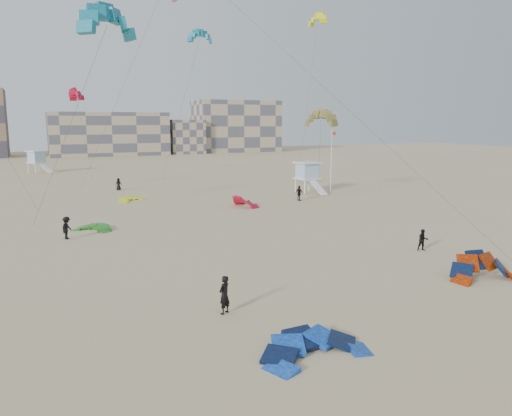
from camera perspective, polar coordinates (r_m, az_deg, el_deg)
name	(u,v)px	position (r m, az deg, el deg)	size (l,w,h in m)	color
ground	(282,332)	(22.82, 2.98, -14.02)	(320.00, 320.00, 0.00)	tan
kite_ground_blue	(315,355)	(20.96, 6.75, -16.34)	(4.45, 4.55, 1.16)	blue
kite_ground_orange	(482,280)	(32.70, 24.46, -7.48)	(4.06, 3.22, 2.54)	red
kite_ground_green	(93,230)	(45.42, -18.10, -2.42)	(3.23, 3.38, 0.78)	#17851E
kite_ground_red_far	(245,207)	(55.26, -1.25, 0.17)	(3.62, 3.17, 2.05)	red
kite_ground_yellow	(132,201)	(61.28, -13.99, 0.83)	(3.44, 3.57, 0.79)	#DEF20D
kitesurfer_main	(224,295)	(24.57, -3.64, -9.87)	(0.69, 0.45, 1.90)	black
kitesurfer_b	(423,240)	(38.17, 18.54, -3.49)	(0.77, 0.60, 1.58)	black
kitesurfer_c	(67,228)	(42.47, -20.82, -2.14)	(1.18, 0.68, 1.83)	black
kitesurfer_d	(299,193)	(59.52, 4.96, 1.70)	(1.05, 0.44, 1.80)	black
kitesurfer_e	(119,184)	(71.10, -15.44, 2.64)	(0.82, 0.53, 1.67)	black
kitesurfer_f	(309,177)	(78.22, 6.12, 3.59)	(1.64, 0.52, 1.76)	black
kite_fly_teal_a	(107,25)	(38.43, -16.62, 19.45)	(8.72, 8.46, 16.44)	teal
kite_fly_olive	(321,120)	(60.43, 7.43, 9.97)	(6.01, 7.91, 10.05)	olive
kite_fly_yellow	(318,20)	(78.30, 7.05, 20.50)	(3.60, 6.91, 23.99)	#DEF20D
kite_fly_teal_b	(200,38)	(78.67, -6.39, 18.78)	(8.80, 4.05, 21.92)	teal
kite_fly_red	(76,95)	(82.44, -19.89, 12.00)	(4.50, 10.59, 13.67)	red
lifeguard_tower_near	(307,177)	(66.65, 5.87, 3.50)	(3.10, 5.65, 4.05)	white
lifeguard_tower_far	(37,162)	(101.10, -23.75, 4.86)	(4.03, 6.17, 4.10)	white
flagpole	(331,159)	(67.16, 8.61, 5.50)	(0.67, 0.10, 8.30)	white
condo_mid	(108,134)	(149.91, -16.54, 8.13)	(32.00, 16.00, 12.00)	tan
condo_east	(236,126)	(161.93, -2.32, 9.32)	(26.00, 14.00, 16.00)	tan
condo_fill_right	(185,137)	(152.42, -8.12, 8.07)	(10.00, 10.00, 10.00)	tan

